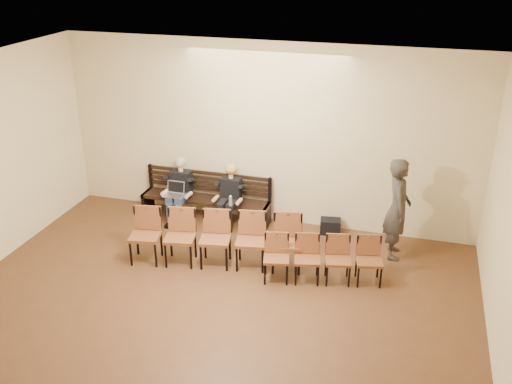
% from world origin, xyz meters
% --- Properties ---
extents(room_walls, '(8.02, 10.01, 3.51)m').
position_xyz_m(room_walls, '(0.00, 0.79, 2.54)').
color(room_walls, beige).
rests_on(room_walls, ground).
extents(bench, '(2.60, 0.90, 0.45)m').
position_xyz_m(bench, '(-1.14, 4.65, 0.23)').
color(bench, black).
rests_on(bench, ground).
extents(seated_man, '(0.50, 0.69, 1.20)m').
position_xyz_m(seated_man, '(-1.62, 4.53, 0.60)').
color(seated_man, black).
rests_on(seated_man, ground).
extents(seated_woman, '(0.47, 0.66, 1.10)m').
position_xyz_m(seated_woman, '(-0.59, 4.53, 0.55)').
color(seated_woman, black).
rests_on(seated_woman, ground).
extents(laptop, '(0.36, 0.29, 0.26)m').
position_xyz_m(laptop, '(-1.67, 4.32, 0.58)').
color(laptop, '#BCBCC1').
rests_on(laptop, bench).
extents(water_bottle, '(0.07, 0.07, 0.21)m').
position_xyz_m(water_bottle, '(-0.47, 4.23, 0.56)').
color(water_bottle, silver).
rests_on(water_bottle, bench).
extents(bag, '(0.42, 0.31, 0.28)m').
position_xyz_m(bag, '(1.35, 4.75, 0.14)').
color(bag, black).
rests_on(bag, ground).
extents(passerby, '(0.59, 0.82, 2.09)m').
position_xyz_m(passerby, '(2.55, 4.25, 1.04)').
color(passerby, '#35312B').
rests_on(passerby, ground).
extents(chair_row_front, '(2.97, 1.04, 0.95)m').
position_xyz_m(chair_row_front, '(-0.35, 3.07, 0.48)').
color(chair_row_front, brown).
rests_on(chair_row_front, ground).
extents(chair_row_back, '(1.95, 0.85, 0.78)m').
position_xyz_m(chair_row_back, '(1.49, 3.06, 0.39)').
color(chair_row_back, brown).
rests_on(chair_row_back, ground).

